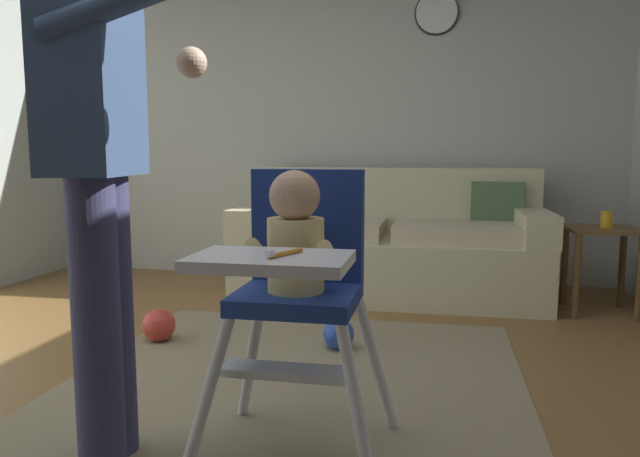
{
  "coord_description": "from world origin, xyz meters",
  "views": [
    {
      "loc": [
        0.87,
        -1.93,
        0.96
      ],
      "look_at": [
        0.55,
        -0.31,
        0.75
      ],
      "focal_mm": 33.23,
      "sensor_mm": 36.0,
      "label": 1
    }
  ],
  "objects_px": {
    "couch": "(391,246)",
    "high_chair": "(298,263)",
    "toy_ball": "(339,334)",
    "wall_clock": "(437,13)",
    "toy_ball_second": "(159,325)",
    "side_table": "(601,251)",
    "sippy_cup": "(607,219)",
    "adult_standing": "(98,156)"
  },
  "relations": [
    {
      "from": "couch",
      "to": "high_chair",
      "type": "distance_m",
      "value": 2.32
    },
    {
      "from": "toy_ball",
      "to": "wall_clock",
      "type": "xyz_separation_m",
      "value": [
        0.43,
        1.7,
        1.89
      ]
    },
    {
      "from": "couch",
      "to": "toy_ball_second",
      "type": "bearing_deg",
      "value": -40.43
    },
    {
      "from": "couch",
      "to": "high_chair",
      "type": "bearing_deg",
      "value": -2.71
    },
    {
      "from": "side_table",
      "to": "sippy_cup",
      "type": "bearing_deg",
      "value": 0.0
    },
    {
      "from": "adult_standing",
      "to": "toy_ball_second",
      "type": "bearing_deg",
      "value": 98.08
    },
    {
      "from": "toy_ball",
      "to": "toy_ball_second",
      "type": "xyz_separation_m",
      "value": [
        -0.93,
        -0.05,
        0.01
      ]
    },
    {
      "from": "toy_ball_second",
      "to": "sippy_cup",
      "type": "xyz_separation_m",
      "value": [
        2.38,
        1.03,
        0.49
      ]
    },
    {
      "from": "side_table",
      "to": "wall_clock",
      "type": "distance_m",
      "value": 2.01
    },
    {
      "from": "adult_standing",
      "to": "toy_ball",
      "type": "distance_m",
      "value": 1.57
    },
    {
      "from": "wall_clock",
      "to": "couch",
      "type": "bearing_deg",
      "value": -119.33
    },
    {
      "from": "couch",
      "to": "wall_clock",
      "type": "height_order",
      "value": "wall_clock"
    },
    {
      "from": "side_table",
      "to": "wall_clock",
      "type": "relative_size",
      "value": 1.64
    },
    {
      "from": "toy_ball",
      "to": "sippy_cup",
      "type": "distance_m",
      "value": 1.82
    },
    {
      "from": "adult_standing",
      "to": "couch",
      "type": "bearing_deg",
      "value": 62.8
    },
    {
      "from": "high_chair",
      "to": "side_table",
      "type": "height_order",
      "value": "high_chair"
    },
    {
      "from": "side_table",
      "to": "wall_clock",
      "type": "height_order",
      "value": "wall_clock"
    },
    {
      "from": "toy_ball",
      "to": "toy_ball_second",
      "type": "height_order",
      "value": "toy_ball_second"
    },
    {
      "from": "toy_ball",
      "to": "toy_ball_second",
      "type": "relative_size",
      "value": 0.91
    },
    {
      "from": "sippy_cup",
      "to": "wall_clock",
      "type": "relative_size",
      "value": 0.32
    },
    {
      "from": "toy_ball_second",
      "to": "side_table",
      "type": "xyz_separation_m",
      "value": [
        2.36,
        1.03,
        0.3
      ]
    },
    {
      "from": "couch",
      "to": "side_table",
      "type": "distance_m",
      "value": 1.3
    },
    {
      "from": "high_chair",
      "to": "wall_clock",
      "type": "relative_size",
      "value": 2.9
    },
    {
      "from": "sippy_cup",
      "to": "wall_clock",
      "type": "bearing_deg",
      "value": 144.9
    },
    {
      "from": "toy_ball_second",
      "to": "sippy_cup",
      "type": "relative_size",
      "value": 1.69
    },
    {
      "from": "high_chair",
      "to": "sippy_cup",
      "type": "xyz_separation_m",
      "value": [
        1.4,
        2.05,
        -0.06
      ]
    },
    {
      "from": "sippy_cup",
      "to": "couch",
      "type": "bearing_deg",
      "value": 169.26
    },
    {
      "from": "high_chair",
      "to": "toy_ball",
      "type": "distance_m",
      "value": 1.21
    },
    {
      "from": "toy_ball",
      "to": "couch",
      "type": "bearing_deg",
      "value": 82.64
    },
    {
      "from": "toy_ball_second",
      "to": "wall_clock",
      "type": "height_order",
      "value": "wall_clock"
    },
    {
      "from": "adult_standing",
      "to": "side_table",
      "type": "relative_size",
      "value": 3.23
    },
    {
      "from": "high_chair",
      "to": "toy_ball_second",
      "type": "height_order",
      "value": "high_chair"
    },
    {
      "from": "high_chair",
      "to": "side_table",
      "type": "bearing_deg",
      "value": 145.95
    },
    {
      "from": "side_table",
      "to": "toy_ball",
      "type": "bearing_deg",
      "value": -145.8
    },
    {
      "from": "toy_ball_second",
      "to": "side_table",
      "type": "height_order",
      "value": "side_table"
    },
    {
      "from": "adult_standing",
      "to": "wall_clock",
      "type": "distance_m",
      "value": 3.2
    },
    {
      "from": "sippy_cup",
      "to": "toy_ball_second",
      "type": "bearing_deg",
      "value": -156.65
    },
    {
      "from": "high_chair",
      "to": "adult_standing",
      "type": "distance_m",
      "value": 0.67
    },
    {
      "from": "couch",
      "to": "high_chair",
      "type": "height_order",
      "value": "high_chair"
    },
    {
      "from": "couch",
      "to": "toy_ball_second",
      "type": "xyz_separation_m",
      "value": [
        -1.08,
        -1.27,
        -0.25
      ]
    },
    {
      "from": "high_chair",
      "to": "adult_standing",
      "type": "relative_size",
      "value": 0.55
    },
    {
      "from": "adult_standing",
      "to": "high_chair",
      "type": "bearing_deg",
      "value": 0.11
    }
  ]
}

